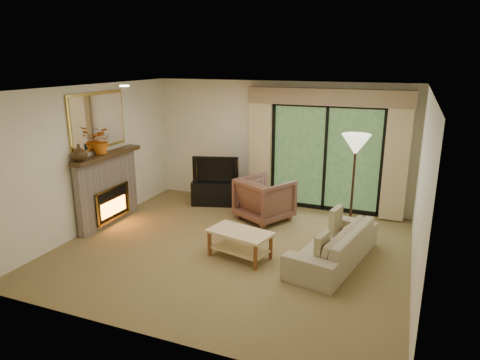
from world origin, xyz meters
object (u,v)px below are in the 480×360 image
at_px(media_console, 217,193).
at_px(sofa, 333,244).
at_px(coffee_table, 240,244).
at_px(armchair, 265,199).

distance_m(media_console, sofa, 3.35).
xyz_separation_m(media_console, coffee_table, (1.42, -2.21, -0.04)).
bearing_deg(armchair, coffee_table, 123.96).
relative_size(armchair, coffee_table, 0.94).
distance_m(media_console, coffee_table, 2.63).
height_order(armchair, sofa, armchair).
relative_size(media_console, sofa, 0.52).
relative_size(media_console, armchair, 1.12).
xyz_separation_m(media_console, sofa, (2.81, -1.82, 0.03)).
height_order(armchair, coffee_table, armchair).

